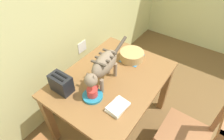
{
  "coord_description": "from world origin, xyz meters",
  "views": [
    {
      "loc": [
        -1.01,
        0.53,
        2.0
      ],
      "look_at": [
        0.03,
        1.28,
        0.85
      ],
      "focal_mm": 29.24,
      "sensor_mm": 36.0,
      "label": 1
    }
  ],
  "objects_px": {
    "wicker_basket": "(132,55)",
    "wooden_chair_near": "(189,136)",
    "coffee_mug": "(92,92)",
    "toaster": "(61,83)",
    "dining_table": "(112,84)",
    "book_stack": "(118,107)",
    "cat": "(103,66)",
    "magazine": "(132,58)",
    "saucer_bowl": "(93,96)"
  },
  "relations": [
    {
      "from": "cat",
      "to": "wicker_basket",
      "type": "relative_size",
      "value": 2.6
    },
    {
      "from": "saucer_bowl",
      "to": "toaster",
      "type": "relative_size",
      "value": 0.91
    },
    {
      "from": "toaster",
      "to": "wooden_chair_near",
      "type": "xyz_separation_m",
      "value": [
        0.43,
        -1.1,
        -0.38
      ]
    },
    {
      "from": "saucer_bowl",
      "to": "magazine",
      "type": "relative_size",
      "value": 0.74
    },
    {
      "from": "saucer_bowl",
      "to": "toaster",
      "type": "xyz_separation_m",
      "value": [
        -0.1,
        0.28,
        0.07
      ]
    },
    {
      "from": "book_stack",
      "to": "toaster",
      "type": "height_order",
      "value": "toaster"
    },
    {
      "from": "dining_table",
      "to": "coffee_mug",
      "type": "relative_size",
      "value": 8.98
    },
    {
      "from": "toaster",
      "to": "wooden_chair_near",
      "type": "height_order",
      "value": "wooden_chair_near"
    },
    {
      "from": "cat",
      "to": "wooden_chair_near",
      "type": "relative_size",
      "value": 0.73
    },
    {
      "from": "dining_table",
      "to": "saucer_bowl",
      "type": "height_order",
      "value": "saucer_bowl"
    },
    {
      "from": "dining_table",
      "to": "wicker_basket",
      "type": "xyz_separation_m",
      "value": [
        0.37,
        -0.0,
        0.14
      ]
    },
    {
      "from": "book_stack",
      "to": "wicker_basket",
      "type": "distance_m",
      "value": 0.69
    },
    {
      "from": "dining_table",
      "to": "magazine",
      "type": "height_order",
      "value": "magazine"
    },
    {
      "from": "wicker_basket",
      "to": "dining_table",
      "type": "bearing_deg",
      "value": 179.72
    },
    {
      "from": "cat",
      "to": "dining_table",
      "type": "bearing_deg",
      "value": -105.31
    },
    {
      "from": "cat",
      "to": "coffee_mug",
      "type": "relative_size",
      "value": 5.07
    },
    {
      "from": "book_stack",
      "to": "toaster",
      "type": "distance_m",
      "value": 0.54
    },
    {
      "from": "wooden_chair_near",
      "to": "dining_table",
      "type": "bearing_deg",
      "value": 93.46
    },
    {
      "from": "toaster",
      "to": "wooden_chair_near",
      "type": "relative_size",
      "value": 0.22
    },
    {
      "from": "wicker_basket",
      "to": "magazine",
      "type": "bearing_deg",
      "value": -11.23
    },
    {
      "from": "cat",
      "to": "book_stack",
      "type": "relative_size",
      "value": 3.54
    },
    {
      "from": "wicker_basket",
      "to": "toaster",
      "type": "xyz_separation_m",
      "value": [
        -0.76,
        0.27,
        0.04
      ]
    },
    {
      "from": "dining_table",
      "to": "saucer_bowl",
      "type": "xyz_separation_m",
      "value": [
        -0.3,
        -0.0,
        0.1
      ]
    },
    {
      "from": "dining_table",
      "to": "wicker_basket",
      "type": "bearing_deg",
      "value": -0.28
    },
    {
      "from": "wooden_chair_near",
      "to": "wicker_basket",
      "type": "bearing_deg",
      "value": 69.09
    },
    {
      "from": "wicker_basket",
      "to": "wooden_chair_near",
      "type": "bearing_deg",
      "value": -111.67
    },
    {
      "from": "magazine",
      "to": "wooden_chair_near",
      "type": "bearing_deg",
      "value": -118.07
    },
    {
      "from": "magazine",
      "to": "toaster",
      "type": "distance_m",
      "value": 0.82
    },
    {
      "from": "saucer_bowl",
      "to": "wooden_chair_near",
      "type": "relative_size",
      "value": 0.2
    },
    {
      "from": "coffee_mug",
      "to": "book_stack",
      "type": "height_order",
      "value": "coffee_mug"
    },
    {
      "from": "book_stack",
      "to": "toaster",
      "type": "xyz_separation_m",
      "value": [
        -0.12,
        0.52,
        0.07
      ]
    },
    {
      "from": "coffee_mug",
      "to": "saucer_bowl",
      "type": "bearing_deg",
      "value": 180.0
    },
    {
      "from": "book_stack",
      "to": "cat",
      "type": "bearing_deg",
      "value": 57.84
    },
    {
      "from": "dining_table",
      "to": "wooden_chair_near",
      "type": "distance_m",
      "value": 0.86
    },
    {
      "from": "dining_table",
      "to": "toaster",
      "type": "xyz_separation_m",
      "value": [
        -0.39,
        0.27,
        0.18
      ]
    },
    {
      "from": "dining_table",
      "to": "coffee_mug",
      "type": "bearing_deg",
      "value": -179.34
    },
    {
      "from": "wicker_basket",
      "to": "coffee_mug",
      "type": "bearing_deg",
      "value": -179.86
    },
    {
      "from": "cat",
      "to": "saucer_bowl",
      "type": "bearing_deg",
      "value": 90.0
    },
    {
      "from": "book_stack",
      "to": "wooden_chair_near",
      "type": "distance_m",
      "value": 0.73
    },
    {
      "from": "coffee_mug",
      "to": "wooden_chair_near",
      "type": "bearing_deg",
      "value": -68.01
    },
    {
      "from": "dining_table",
      "to": "coffee_mug",
      "type": "xyz_separation_m",
      "value": [
        -0.3,
        -0.0,
        0.15
      ]
    },
    {
      "from": "book_stack",
      "to": "toaster",
      "type": "bearing_deg",
      "value": 103.05
    },
    {
      "from": "magazine",
      "to": "dining_table",
      "type": "bearing_deg",
      "value": 173.65
    },
    {
      "from": "coffee_mug",
      "to": "toaster",
      "type": "bearing_deg",
      "value": 109.63
    },
    {
      "from": "saucer_bowl",
      "to": "wicker_basket",
      "type": "xyz_separation_m",
      "value": [
        0.67,
        0.0,
        0.04
      ]
    },
    {
      "from": "book_stack",
      "to": "toaster",
      "type": "relative_size",
      "value": 0.96
    },
    {
      "from": "saucer_bowl",
      "to": "toaster",
      "type": "distance_m",
      "value": 0.3
    },
    {
      "from": "coffee_mug",
      "to": "toaster",
      "type": "relative_size",
      "value": 0.67
    },
    {
      "from": "coffee_mug",
      "to": "wicker_basket",
      "type": "distance_m",
      "value": 0.66
    },
    {
      "from": "coffee_mug",
      "to": "book_stack",
      "type": "bearing_deg",
      "value": -84.75
    }
  ]
}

